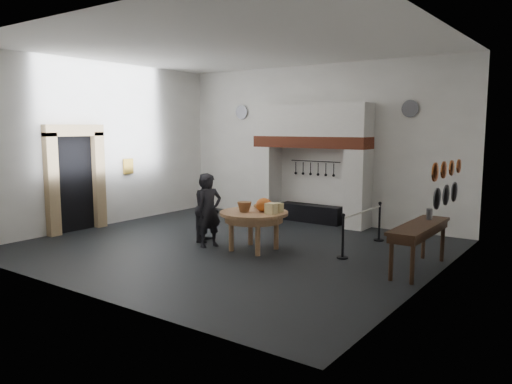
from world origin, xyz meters
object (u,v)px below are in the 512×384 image
Objects in this scene: iron_range at (311,213)px; side_table at (420,226)px; visitor_near at (209,211)px; barrier_post_near at (343,237)px; visitor_far at (208,207)px; work_table at (254,213)px; barrier_post_far at (379,222)px.

iron_range is 0.86× the size of side_table.
visitor_near is at bearing -168.90° from side_table.
visitor_far is at bearing -172.62° from barrier_post_near.
visitor_far is (-1.43, 0.07, -0.02)m from work_table.
iron_range is at bearing 14.96° from visitor_near.
side_table is 2.53m from barrier_post_far.
visitor_near is 1.02× the size of visitor_far.
barrier_post_near is (3.36, 0.43, -0.37)m from visitor_far.
side_table is (4.92, 0.49, 0.05)m from visitor_far.
visitor_near is 4.61m from side_table.
visitor_far is 4.95m from side_table.
work_table reaches higher than iron_range.
visitor_near is (-0.42, -4.00, 0.59)m from iron_range.
barrier_post_near is at bearing 14.79° from work_table.
barrier_post_far is at bearing 52.46° from work_table.
barrier_post_near is (-1.57, -0.05, -0.42)m from side_table.
side_table and barrier_post_far have the same top height.
side_table is at bearing -108.98° from visitor_far.
work_table is at bearing -127.54° from barrier_post_far.
iron_range is 2.11× the size of barrier_post_far.
side_table is 2.44× the size of barrier_post_near.
barrier_post_near is at bearing -90.00° from barrier_post_far.
barrier_post_near reaches higher than iron_range.
visitor_far is 4.16m from barrier_post_far.
side_table reaches higher than iron_range.
barrier_post_near is (2.96, 0.83, -0.39)m from visitor_near.
visitor_near is 3.10m from barrier_post_near.
iron_range is at bearing 155.39° from barrier_post_far.
side_table is at bearing 9.14° from work_table.
iron_range is 2.79m from barrier_post_far.
barrier_post_near is (2.53, -3.16, 0.20)m from iron_range.
barrier_post_near is 1.00× the size of barrier_post_far.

